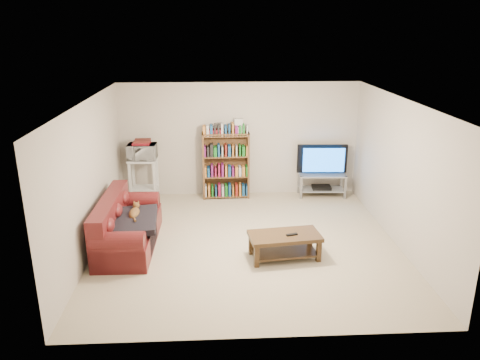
{
  "coord_description": "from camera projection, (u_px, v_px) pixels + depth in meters",
  "views": [
    {
      "loc": [
        -0.5,
        -7.12,
        3.51
      ],
      "look_at": [
        -0.1,
        0.4,
        1.0
      ],
      "focal_mm": 35.0,
      "sensor_mm": 36.0,
      "label": 1
    }
  ],
  "objects": [
    {
      "name": "television",
      "position": [
        323.0,
        160.0,
        9.83
      ],
      "size": [
        1.07,
        0.19,
        0.61
      ],
      "primitive_type": "imported",
      "rotation": [
        0.0,
        0.0,
        3.1
      ],
      "color": "black",
      "rests_on": "tv_stand"
    },
    {
      "name": "ceiling",
      "position": [
        248.0,
        101.0,
        7.12
      ],
      "size": [
        5.0,
        5.0,
        0.0
      ],
      "primitive_type": "plane",
      "rotation": [
        3.14,
        0.0,
        0.0
      ],
      "color": "white",
      "rests_on": "ground"
    },
    {
      "name": "tv_stand",
      "position": [
        322.0,
        181.0,
        9.98
      ],
      "size": [
        1.01,
        0.49,
        0.49
      ],
      "rotation": [
        0.0,
        0.0,
        -0.05
      ],
      "color": "#999EA3",
      "rests_on": "floor"
    },
    {
      "name": "dvd_player",
      "position": [
        321.0,
        187.0,
        10.03
      ],
      "size": [
        0.41,
        0.3,
        0.06
      ],
      "primitive_type": "cube",
      "rotation": [
        0.0,
        0.0,
        -0.05
      ],
      "color": "black",
      "rests_on": "tv_stand"
    },
    {
      "name": "wall_front",
      "position": [
        263.0,
        246.0,
        5.13
      ],
      "size": [
        5.0,
        0.0,
        5.0
      ],
      "primitive_type": "plane",
      "rotation": [
        -1.57,
        0.0,
        0.0
      ],
      "color": "beige",
      "rests_on": "ground"
    },
    {
      "name": "bookshelf",
      "position": [
        226.0,
        165.0,
        9.78
      ],
      "size": [
        0.98,
        0.33,
        1.41
      ],
      "rotation": [
        0.0,
        0.0,
        0.03
      ],
      "color": "brown",
      "rests_on": "floor"
    },
    {
      "name": "cat",
      "position": [
        134.0,
        213.0,
        7.68
      ],
      "size": [
        0.22,
        0.53,
        0.16
      ],
      "primitive_type": null,
      "rotation": [
        0.0,
        0.0,
        -0.01
      ],
      "color": "brown",
      "rests_on": "sofa"
    },
    {
      "name": "microwave",
      "position": [
        142.0,
        152.0,
        9.42
      ],
      "size": [
        0.58,
        0.4,
        0.31
      ],
      "primitive_type": "imported",
      "rotation": [
        0.0,
        0.0,
        -0.03
      ],
      "color": "silver",
      "rests_on": "microwave_stand"
    },
    {
      "name": "microwave_stand",
      "position": [
        144.0,
        175.0,
        9.57
      ],
      "size": [
        0.59,
        0.44,
        0.92
      ],
      "rotation": [
        0.0,
        0.0,
        -0.03
      ],
      "color": "silver",
      "rests_on": "floor"
    },
    {
      "name": "coffee_table",
      "position": [
        284.0,
        241.0,
        7.32
      ],
      "size": [
        1.16,
        0.68,
        0.4
      ],
      "rotation": [
        0.0,
        0.0,
        0.12
      ],
      "color": "#3D2915",
      "rests_on": "floor"
    },
    {
      "name": "blanket",
      "position": [
        133.0,
        221.0,
        7.53
      ],
      "size": [
        0.83,
        1.03,
        0.18
      ],
      "primitive_type": "cube",
      "rotation": [
        0.05,
        -0.04,
        0.07
      ],
      "color": "black",
      "rests_on": "sofa"
    },
    {
      "name": "wall_left",
      "position": [
        90.0,
        179.0,
        7.37
      ],
      "size": [
        0.0,
        5.0,
        5.0
      ],
      "primitive_type": "plane",
      "rotation": [
        1.57,
        0.0,
        1.57
      ],
      "color": "beige",
      "rests_on": "ground"
    },
    {
      "name": "sofa",
      "position": [
        124.0,
        229.0,
        7.72
      ],
      "size": [
        0.87,
        1.96,
        0.84
      ],
      "rotation": [
        0.0,
        0.0,
        -0.01
      ],
      "color": "maroon",
      "rests_on": "floor"
    },
    {
      "name": "wall_right",
      "position": [
        400.0,
        173.0,
        7.62
      ],
      "size": [
        0.0,
        5.0,
        5.0
      ],
      "primitive_type": "plane",
      "rotation": [
        1.57,
        0.0,
        -1.57
      ],
      "color": "beige",
      "rests_on": "ground"
    },
    {
      "name": "wall_back",
      "position": [
        239.0,
        140.0,
        9.86
      ],
      "size": [
        5.0,
        0.0,
        5.0
      ],
      "primitive_type": "plane",
      "rotation": [
        1.57,
        0.0,
        0.0
      ],
      "color": "beige",
      "rests_on": "ground"
    },
    {
      "name": "floor",
      "position": [
        247.0,
        244.0,
        7.88
      ],
      "size": [
        5.0,
        5.0,
        0.0
      ],
      "primitive_type": "plane",
      "color": "beige",
      "rests_on": "ground"
    },
    {
      "name": "shelf_clutter",
      "position": [
        230.0,
        127.0,
        9.55
      ],
      "size": [
        0.72,
        0.23,
        0.28
      ],
      "rotation": [
        0.0,
        0.0,
        0.03
      ],
      "color": "silver",
      "rests_on": "bookshelf"
    },
    {
      "name": "game_boxes",
      "position": [
        142.0,
        143.0,
        9.36
      ],
      "size": [
        0.34,
        0.3,
        0.05
      ],
      "primitive_type": "cube",
      "rotation": [
        0.0,
        0.0,
        -0.03
      ],
      "color": "maroon",
      "rests_on": "microwave"
    },
    {
      "name": "remote",
      "position": [
        292.0,
        235.0,
        7.25
      ],
      "size": [
        0.19,
        0.1,
        0.02
      ],
      "primitive_type": "cube",
      "rotation": [
        0.0,
        0.0,
        0.27
      ],
      "color": "black",
      "rests_on": "coffee_table"
    }
  ]
}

